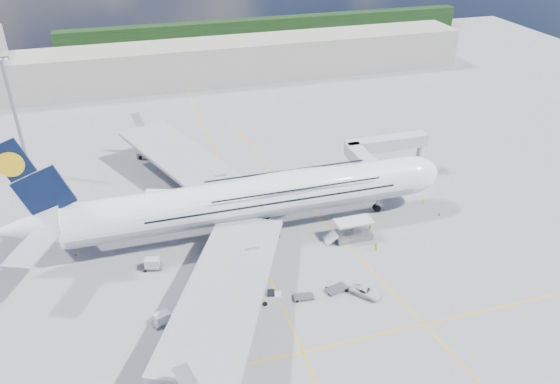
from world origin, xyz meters
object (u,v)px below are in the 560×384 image
object	(u,v)px
light_mast	(16,116)
dolly_row_c	(251,293)
cone_nose	(439,214)
baggage_tug	(271,297)
cargo_loader	(352,232)
cone_wing_right_outer	(250,346)
airliner	(250,199)
crew_tug	(246,288)
catering_truck_inner	(163,202)
service_van	(366,292)
crew_loader	(376,247)
cone_tail	(76,254)
crew_van	(371,225)
dolly_row_a	(162,318)
catering_truck_outer	(150,151)
dolly_nose_near	(337,289)
crew_nose	(423,200)
dolly_row_b	(194,335)
jet_bridge	(378,152)
dolly_back	(152,263)
cone_wing_right_inner	(223,261)
cone_wing_left_inner	(156,210)
dolly_nose_far	(304,296)
cone_wing_left_outer	(164,166)
crew_wing	(201,265)

from	to	relation	value
light_mast	dolly_row_c	distance (m)	64.72
light_mast	cone_nose	distance (m)	86.51
baggage_tug	cone_nose	distance (m)	39.70
cargo_loader	cone_wing_right_outer	bearing A→B (deg)	-139.36
airliner	crew_tug	size ratio (longest dim) A/B	45.65
catering_truck_inner	service_van	size ratio (longest dim) A/B	1.60
airliner	crew_loader	xyz separation A→B (m)	(18.94, -11.99, -5.99)
cone_tail	crew_van	bearing A→B (deg)	-7.78
dolly_row_a	dolly_row_c	size ratio (longest dim) A/B	1.05
catering_truck_outer	dolly_nose_near	bearing A→B (deg)	-47.01
catering_truck_inner	crew_nose	world-z (taller)	catering_truck_inner
cargo_loader	catering_truck_inner	size ratio (longest dim) A/B	1.11
cargo_loader	dolly_row_b	bearing A→B (deg)	-152.37
jet_bridge	crew_van	world-z (taller)	jet_bridge
dolly_back	cone_wing_right_outer	xyz separation A→B (m)	(11.05, -21.33, -0.77)
crew_tug	cone_nose	bearing A→B (deg)	20.01
dolly_row_c	cone_wing_right_inner	distance (m)	10.28
light_mast	dolly_nose_near	distance (m)	74.47
cargo_loader	dolly_back	size ratio (longest dim) A/B	2.51
service_van	crew_van	xyz separation A→B (m)	(8.33, 16.29, 0.16)
crew_nose	crew_loader	bearing A→B (deg)	-176.95
baggage_tug	crew_van	xyz separation A→B (m)	(22.54, 13.65, -0.02)
crew_tug	cone_wing_left_inner	distance (m)	30.13
cone_wing_left_inner	dolly_nose_far	bearing A→B (deg)	-59.11
light_mast	cone_tail	distance (m)	37.37
dolly_nose_near	cone_nose	bearing A→B (deg)	11.32
cargo_loader	dolly_row_c	xyz separation A→B (m)	(-20.87, -10.32, -0.21)
airliner	crew_van	bearing A→B (deg)	-14.69
dolly_row_a	cone_wing_left_outer	size ratio (longest dim) A/B	5.27
crew_tug	cone_nose	size ratio (longest dim) A/B	2.73
cargo_loader	crew_van	distance (m)	4.68
service_van	crew_tug	xyz separation A→B (m)	(-17.36, 5.73, 0.20)
dolly_back	cone_nose	xyz separation A→B (m)	(53.36, 1.04, -0.75)
dolly_back	cone_wing_right_inner	bearing A→B (deg)	6.31
light_mast	cone_nose	size ratio (longest dim) A/B	40.19
dolly_row_b	cone_nose	size ratio (longest dim) A/B	5.33
dolly_nose_far	cone_wing_right_outer	size ratio (longest dim) A/B	5.51
crew_nose	crew_tug	bearing A→B (deg)	168.03
airliner	catering_truck_inner	distance (m)	18.84
jet_bridge	service_van	size ratio (longest dim) A/B	3.92
service_van	cone_wing_right_outer	bearing A→B (deg)	155.10
dolly_row_b	dolly_back	distance (m)	17.63
dolly_nose_near	cone_wing_right_inner	xyz separation A→B (m)	(-15.37, 12.14, -0.15)
catering_truck_outer	light_mast	bearing A→B (deg)	-158.94
dolly_back	light_mast	bearing A→B (deg)	132.68
light_mast	crew_wing	bearing A→B (deg)	-55.58
airliner	cone_nose	bearing A→B (deg)	-7.82
catering_truck_outer	jet_bridge	bearing A→B (deg)	-9.16
light_mast	baggage_tug	xyz separation A→B (m)	(38.65, -54.14, -12.35)
service_van	crew_loader	size ratio (longest dim) A/B	2.72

